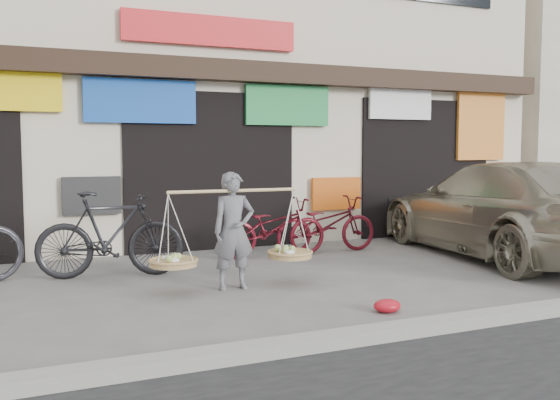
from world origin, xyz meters
name	(u,v)px	position (x,y,z in m)	size (l,w,h in m)	color
ground	(300,292)	(0.00, 0.00, 0.00)	(70.00, 70.00, 0.00)	slate
kerb	(394,331)	(0.00, -2.00, 0.06)	(70.00, 0.25, 0.12)	gray
shophouse_block	(168,67)	(0.00, 6.42, 3.45)	(14.00, 6.32, 7.00)	beige
street_vendor	(234,236)	(-0.69, 0.47, 0.66)	(2.08, 0.61, 1.46)	slate
bike_1	(111,234)	(-1.97, 1.82, 0.59)	(0.55, 1.96, 1.18)	black
bike_2	(273,227)	(0.67, 2.40, 0.47)	(0.63, 1.80, 0.95)	#560E18
bike_3	(326,224)	(1.65, 2.40, 0.47)	(0.63, 1.80, 0.95)	#560E18
suv	(505,209)	(4.07, 0.88, 0.77)	(2.89, 5.56, 1.54)	#A29A82
red_bag	(387,306)	(0.44, -1.23, 0.07)	(0.31, 0.25, 0.14)	red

